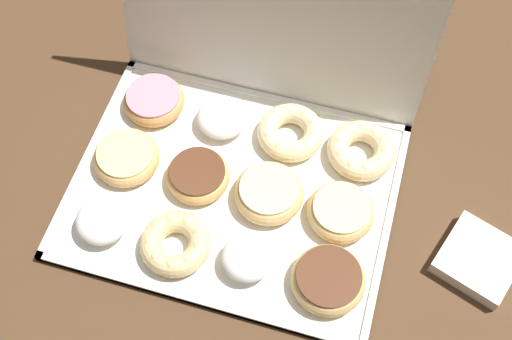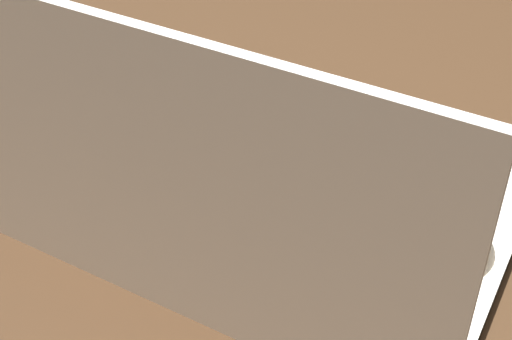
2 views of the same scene
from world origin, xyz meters
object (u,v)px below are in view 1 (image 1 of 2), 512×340
chocolate_frosted_donut_3 (328,280)px  cruller_donut_10 (290,132)px  powdered_filled_donut_2 (247,258)px  napkin_stack (479,259)px  glazed_ring_donut_6 (268,195)px  pink_frosted_donut_8 (154,100)px  powdered_filled_donut_0 (102,221)px  glazed_ring_donut_7 (341,210)px  chocolate_frosted_donut_5 (198,176)px  powdered_filled_donut_9 (222,118)px  donut_box (233,191)px  glazed_ring_donut_4 (127,155)px  cruller_donut_11 (361,150)px  cruller_donut_1 (175,243)px

chocolate_frosted_donut_3 → cruller_donut_10: (-0.12, 0.25, -0.00)m
powdered_filled_donut_2 → napkin_stack: bearing=16.9°
glazed_ring_donut_6 → pink_frosted_donut_8: bearing=152.7°
powdered_filled_donut_0 → glazed_ring_donut_7: size_ratio=0.77×
chocolate_frosted_donut_5 → cruller_donut_10: size_ratio=0.92×
powdered_filled_donut_2 → chocolate_frosted_donut_5: (-0.12, 0.12, -0.00)m
powdered_filled_donut_9 → donut_box: bearing=-64.6°
chocolate_frosted_donut_5 → powdered_filled_donut_9: bearing=88.0°
powdered_filled_donut_2 → powdered_filled_donut_9: powdered_filled_donut_2 is taller
powdered_filled_donut_9 → cruller_donut_10: powdered_filled_donut_9 is taller
powdered_filled_donut_0 → napkin_stack: 0.61m
glazed_ring_donut_6 → pink_frosted_donut_8: glazed_ring_donut_6 is taller
donut_box → powdered_filled_donut_0: powdered_filled_donut_0 is taller
napkin_stack → powdered_filled_donut_9: bearing=164.0°
glazed_ring_donut_4 → cruller_donut_11: cruller_donut_11 is taller
chocolate_frosted_donut_3 → pink_frosted_donut_8: size_ratio=1.06×
donut_box → pink_frosted_donut_8: 0.23m
powdered_filled_donut_9 → cruller_donut_10: size_ratio=0.77×
chocolate_frosted_donut_3 → donut_box: bearing=147.9°
glazed_ring_donut_4 → glazed_ring_donut_7: (0.38, 0.00, 0.00)m
glazed_ring_donut_4 → chocolate_frosted_donut_5: 0.13m
powdered_filled_donut_0 → cruller_donut_11: powdered_filled_donut_0 is taller
chocolate_frosted_donut_3 → glazed_ring_donut_7: 0.12m
cruller_donut_11 → napkin_stack: cruller_donut_11 is taller
powdered_filled_donut_2 → chocolate_frosted_donut_5: bearing=135.4°
donut_box → glazed_ring_donut_7: size_ratio=4.85×
cruller_donut_1 → napkin_stack: (0.47, 0.11, -0.02)m
glazed_ring_donut_6 → napkin_stack: (0.35, -0.01, -0.02)m
glazed_ring_donut_7 → pink_frosted_donut_8: size_ratio=1.00×
donut_box → powdered_filled_donut_2: (0.06, -0.12, 0.03)m
chocolate_frosted_donut_3 → cruller_donut_10: same height
chocolate_frosted_donut_5 → glazed_ring_donut_7: size_ratio=0.97×
chocolate_frosted_donut_5 → cruller_donut_10: cruller_donut_10 is taller
chocolate_frosted_donut_3 → napkin_stack: (0.22, 0.11, -0.02)m
glazed_ring_donut_6 → cruller_donut_11: size_ratio=0.99×
donut_box → glazed_ring_donut_7: glazed_ring_donut_7 is taller
pink_frosted_donut_8 → powdered_filled_donut_9: powdered_filled_donut_9 is taller
cruller_donut_11 → powdered_filled_donut_0: bearing=-146.3°
cruller_donut_1 → glazed_ring_donut_4: 0.19m
glazed_ring_donut_4 → cruller_donut_10: (0.26, 0.12, 0.00)m
cruller_donut_10 → glazed_ring_donut_4: bearing=-154.5°
glazed_ring_donut_4 → napkin_stack: glazed_ring_donut_4 is taller
powdered_filled_donut_0 → cruller_donut_11: (0.38, 0.25, -0.00)m
donut_box → napkin_stack: napkin_stack is taller
chocolate_frosted_donut_3 → chocolate_frosted_donut_5: bearing=154.8°
donut_box → powdered_filled_donut_9: 0.14m
powdered_filled_donut_9 → napkin_stack: powdered_filled_donut_9 is taller
chocolate_frosted_donut_5 → glazed_ring_donut_7: glazed_ring_donut_7 is taller
donut_box → cruller_donut_11: 0.23m
chocolate_frosted_donut_5 → cruller_donut_11: (0.26, 0.13, 0.00)m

